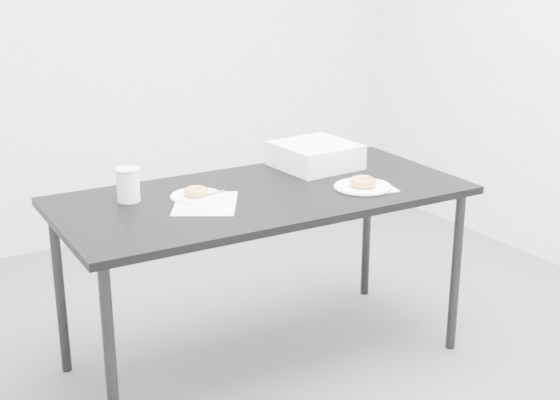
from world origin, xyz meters
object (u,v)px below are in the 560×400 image
scorecard (205,203)px  coffee_cup (128,185)px  donut_near (363,182)px  plate_far (196,196)px  pen (211,194)px  donut_far (196,191)px  table (263,205)px  bakery_box (315,155)px  plate_near (363,187)px

scorecard → coffee_cup: coffee_cup is taller
donut_near → plate_far: donut_near is taller
pen → donut_far: donut_far is taller
pen → coffee_cup: bearing=148.6°
table → coffee_cup: 0.57m
plate_far → bakery_box: 0.68m
coffee_cup → plate_near: bearing=-21.3°
scorecard → pen: (0.06, 0.08, 0.01)m
donut_near → plate_far: bearing=157.9°
pen → donut_far: 0.06m
scorecard → plate_far: (0.01, 0.10, 0.00)m
pen → plate_far: 0.06m
plate_far → donut_far: 0.02m
pen → bakery_box: bearing=1.6°
donut_far → bakery_box: size_ratio=0.30×
pen → coffee_cup: 0.34m
donut_near → donut_far: donut_near is taller
donut_far → coffee_cup: bearing=160.8°
pen → coffee_cup: (-0.31, 0.11, 0.06)m
pen → scorecard: bearing=-140.3°
donut_near → bakery_box: bearing=87.6°
scorecard → donut_near: 0.68m
donut_far → plate_near: bearing=-22.1°
scorecard → donut_near: size_ratio=2.69×
table → plate_near: size_ratio=7.13×
scorecard → pen: size_ratio=2.15×
plate_near → coffee_cup: 0.98m
pen → donut_far: (-0.05, 0.02, 0.02)m
donut_far → bakery_box: bearing=10.3°
scorecard → plate_far: plate_far is taller
bakery_box → coffee_cup: bearing=178.7°
pen → plate_far: size_ratio=0.67×
table → donut_near: donut_near is taller
bakery_box → donut_near: bearing=-95.8°
scorecard → bakery_box: 0.72m
scorecard → plate_far: size_ratio=1.45×
pen → donut_near: bearing=-33.7°
plate_near → donut_near: donut_near is taller
bakery_box → table: bearing=-156.0°
plate_near → plate_far: bearing=157.9°
donut_near → coffee_cup: size_ratio=0.83×
pen → plate_near: (0.60, -0.24, -0.00)m
plate_far → coffee_cup: size_ratio=1.54×
bakery_box → plate_far: bearing=-173.0°
coffee_cup → donut_near: bearing=-21.3°
plate_far → coffee_cup: coffee_cup is taller
plate_far → donut_far: size_ratio=2.13×
coffee_cup → bakery_box: bearing=2.0°
scorecard → plate_near: 0.68m
pen → bakery_box: 0.64m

